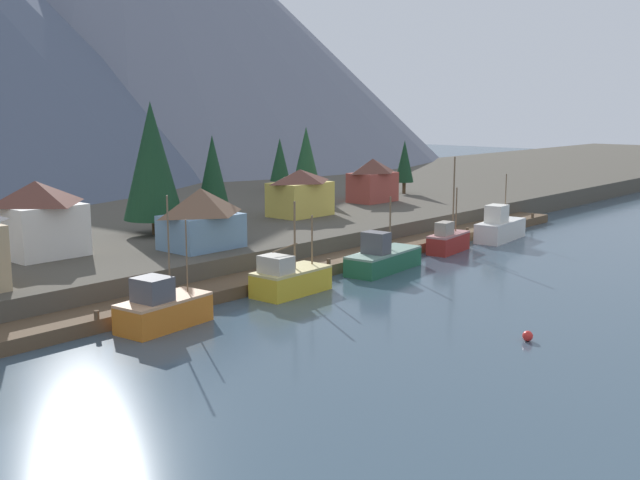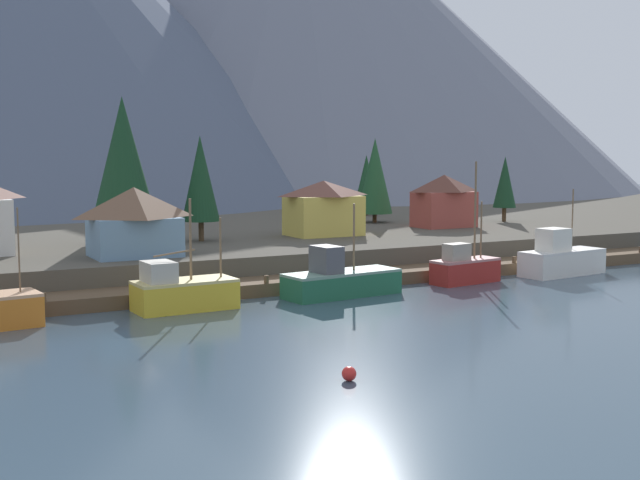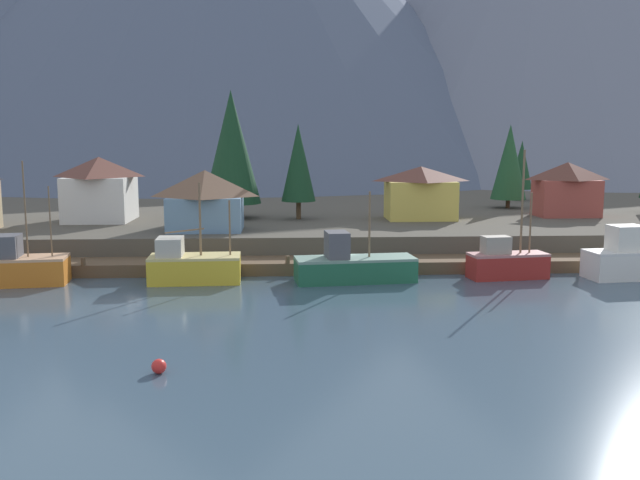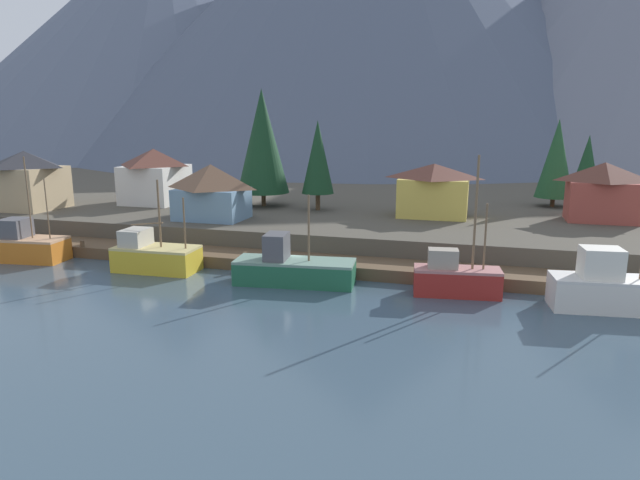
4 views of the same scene
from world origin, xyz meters
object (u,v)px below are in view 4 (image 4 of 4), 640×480
object	(u,v)px
house_blue	(211,191)
conifer_mid_left	(587,160)
house_yellow	(433,190)
conifer_mid_right	(262,141)
fishing_boat_yellow	(154,256)
house_tan	(26,179)
conifer_back_left	(556,159)
fishing_boat_orange	(26,245)
fishing_boat_red	(455,278)
fishing_boat_white	(615,289)
conifer_near_right	(318,157)
house_white	(155,176)
fishing_boat_green	(293,268)
house_red	(603,191)

from	to	relation	value
house_blue	conifer_mid_left	size ratio (longest dim) A/B	0.88
house_yellow	conifer_mid_right	bearing A→B (deg)	174.60
fishing_boat_yellow	house_blue	world-z (taller)	house_blue
house_tan	conifer_back_left	world-z (taller)	conifer_back_left
fishing_boat_orange	conifer_mid_left	xyz separation A→B (m)	(51.58, 39.26, 5.83)
fishing_boat_red	fishing_boat_white	distance (m)	10.26
fishing_boat_orange	conifer_mid_left	bearing A→B (deg)	30.78
fishing_boat_red	conifer_near_right	xyz separation A→B (m)	(-15.83, 19.01, 7.06)
house_yellow	house_white	xyz separation A→B (m)	(-32.66, 0.39, 0.52)
fishing_boat_red	conifer_mid_left	xyz separation A→B (m)	(14.32, 38.85, 5.95)
fishing_boat_red	house_white	bearing A→B (deg)	145.17
fishing_boat_green	house_red	xyz separation A→B (m)	(24.96, 20.64, 4.27)
fishing_boat_red	house_white	size ratio (longest dim) A/B	1.42
house_yellow	conifer_mid_left	xyz separation A→B (m)	(17.59, 20.60, 1.91)
fishing_boat_green	conifer_back_left	bearing A→B (deg)	47.79
fishing_boat_orange	house_yellow	world-z (taller)	fishing_boat_orange
fishing_boat_red	conifer_back_left	bearing A→B (deg)	64.57
house_white	conifer_back_left	bearing A→B (deg)	12.82
fishing_boat_red	conifer_near_right	distance (m)	25.72
house_red	house_white	xyz separation A→B (m)	(-48.78, -1.42, 0.34)
house_white	house_tan	xyz separation A→B (m)	(-11.38, -7.72, -0.02)
house_red	conifer_mid_left	bearing A→B (deg)	85.53
fishing_boat_orange	house_yellow	distance (m)	38.98
fishing_boat_orange	house_red	xyz separation A→B (m)	(50.11, 20.48, 4.09)
house_yellow	house_white	distance (m)	32.67
fishing_boat_white	house_red	world-z (taller)	house_red
conifer_mid_right	conifer_back_left	world-z (taller)	conifer_mid_right
house_yellow	fishing_boat_white	bearing A→B (deg)	-54.13
fishing_boat_green	house_tan	distance (m)	37.31
house_blue	conifer_near_right	distance (m)	12.39
house_blue	house_tan	world-z (taller)	house_tan
house_white	house_tan	bearing A→B (deg)	-145.85
fishing_boat_green	house_white	world-z (taller)	house_white
fishing_boat_orange	conifer_near_right	xyz separation A→B (m)	(21.43, 19.42, 6.94)
fishing_boat_yellow	conifer_back_left	size ratio (longest dim) A/B	0.77
fishing_boat_red	house_white	world-z (taller)	fishing_boat_red
fishing_boat_orange	conifer_mid_left	size ratio (longest dim) A/B	1.16
fishing_boat_white	house_white	bearing A→B (deg)	151.14
house_blue	conifer_mid_left	bearing A→B (deg)	36.04
fishing_boat_white	house_tan	xyz separation A→B (m)	(-57.55, 11.36, 4.35)
house_yellow	conifer_mid_left	world-z (taller)	conifer_mid_left
fishing_boat_orange	house_tan	xyz separation A→B (m)	(-10.04, 11.33, 4.42)
fishing_boat_red	conifer_back_left	world-z (taller)	conifer_back_left
conifer_mid_right	house_blue	bearing A→B (deg)	-100.59
house_red	conifer_mid_right	bearing A→B (deg)	179.96
conifer_near_right	fishing_boat_red	bearing A→B (deg)	-50.21
fishing_boat_red	house_yellow	world-z (taller)	fishing_boat_red
conifer_near_right	fishing_boat_orange	bearing A→B (deg)	-137.83
house_red	conifer_mid_right	size ratio (longest dim) A/B	0.50
house_tan	house_white	bearing A→B (deg)	34.15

